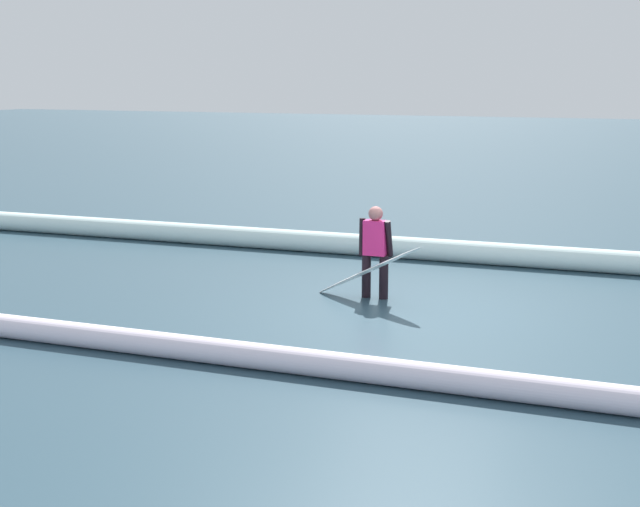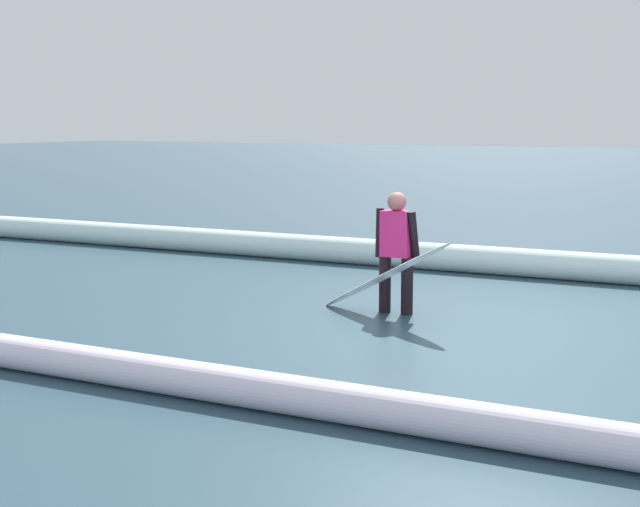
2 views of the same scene
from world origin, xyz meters
name	(u,v)px [view 2 (image 2 of 2)]	position (x,y,z in m)	size (l,w,h in m)	color
ground_plane	(449,328)	(0.00, 0.00, 0.00)	(139.13, 139.13, 0.00)	#294452
surfer	(396,246)	(0.84, -0.44, 0.79)	(0.52, 0.23, 1.41)	black
surfboard	(385,276)	(0.83, -0.13, 0.48)	(1.94, 0.86, 1.00)	white
wave_crest_foreground	(377,252)	(2.60, -3.52, 0.20)	(0.41, 0.41, 23.81)	white
wave_crest_midground	(619,445)	(-2.47, 3.23, 0.15)	(0.31, 0.31, 17.11)	white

